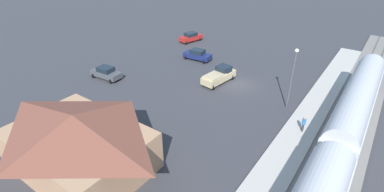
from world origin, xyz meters
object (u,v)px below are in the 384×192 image
at_px(sedan_red, 191,37).
at_px(light_pole_near_platform, 293,72).
at_px(station_building, 78,141).
at_px(pedestrian_on_platform, 304,123).
at_px(sedan_navy, 197,55).
at_px(pickup_tan, 219,75).
at_px(sedan_charcoal, 106,73).

xyz_separation_m(sedan_red, light_pole_near_platform, (-23.24, 13.19, 3.76)).
relative_size(station_building, pedestrian_on_platform, 7.22).
bearing_deg(sedan_navy, pedestrian_on_platform, 152.71).
relative_size(pedestrian_on_platform, pickup_tan, 0.30).
xyz_separation_m(pedestrian_on_platform, sedan_charcoal, (26.55, 2.89, -0.40)).
height_order(pedestrian_on_platform, light_pole_near_platform, light_pole_near_platform).
height_order(station_building, pedestrian_on_platform, station_building).
xyz_separation_m(sedan_red, pickup_tan, (-13.33, 11.98, 0.15)).
relative_size(sedan_charcoal, light_pole_near_platform, 0.63).
bearing_deg(sedan_red, light_pole_near_platform, 150.42).
distance_m(sedan_charcoal, pickup_tan, 15.89).
bearing_deg(station_building, sedan_navy, -77.56).
bearing_deg(pickup_tan, station_building, 86.50).
height_order(station_building, light_pole_near_platform, light_pole_near_platform).
bearing_deg(light_pole_near_platform, sedan_charcoal, 16.42).
bearing_deg(light_pole_near_platform, station_building, 60.66).
bearing_deg(light_pole_near_platform, sedan_red, -29.58).
distance_m(sedan_charcoal, light_pole_near_platform, 24.83).
bearing_deg(sedan_charcoal, sedan_red, -90.88).
distance_m(station_building, sedan_red, 35.28).
height_order(station_building, pickup_tan, station_building).
height_order(sedan_charcoal, pickup_tan, pickup_tan).
bearing_deg(pedestrian_on_platform, pickup_tan, -22.15).
relative_size(station_building, sedan_red, 2.57).
height_order(sedan_navy, light_pole_near_platform, light_pole_near_platform).
height_order(pedestrian_on_platform, sedan_charcoal, pedestrian_on_platform).
distance_m(station_building, pickup_tan, 21.24).
bearing_deg(sedan_charcoal, pedestrian_on_platform, -173.79).
bearing_deg(pickup_tan, sedan_charcoal, 30.86).
bearing_deg(sedan_charcoal, light_pole_near_platform, -163.58).
distance_m(station_building, sedan_navy, 26.88).
relative_size(pickup_tan, light_pole_near_platform, 0.77).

